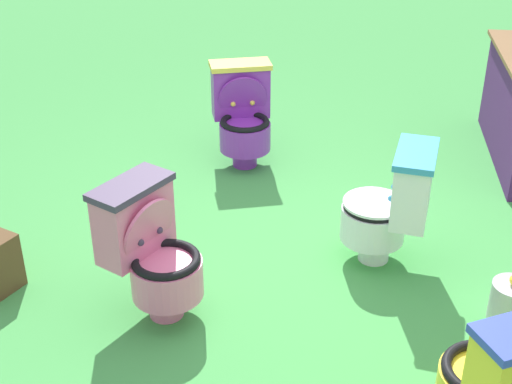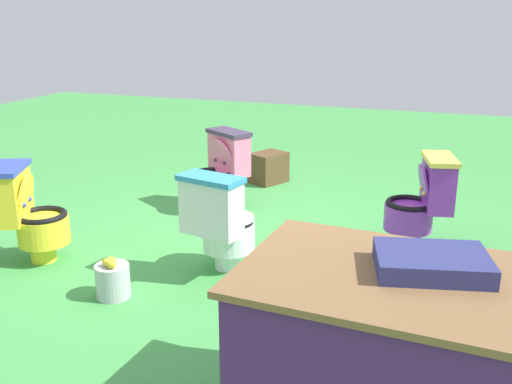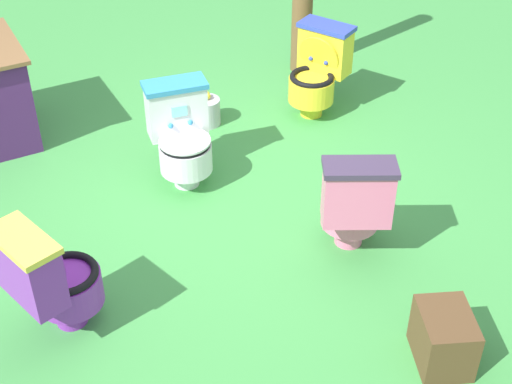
{
  "view_description": "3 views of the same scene",
  "coord_description": "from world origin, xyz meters",
  "px_view_note": "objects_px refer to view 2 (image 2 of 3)",
  "views": [
    {
      "loc": [
        3.5,
        -0.03,
        2.39
      ],
      "look_at": [
        0.02,
        -0.28,
        0.47
      ],
      "focal_mm": 50.68,
      "sensor_mm": 36.0,
      "label": 1
    },
    {
      "loc": [
        -1.61,
        3.98,
        1.78
      ],
      "look_at": [
        -0.07,
        -0.22,
        0.39
      ],
      "focal_mm": 41.42,
      "sensor_mm": 36.0,
      "label": 2
    },
    {
      "loc": [
        -1.91,
        -3.55,
        3.12
      ],
      "look_at": [
        0.05,
        -0.33,
        0.33
      ],
      "focal_mm": 51.99,
      "sensor_mm": 36.0,
      "label": 3
    }
  ],
  "objects_px": {
    "vendor_table": "(417,363)",
    "small_crate": "(269,168)",
    "toilet_purple": "(422,201)",
    "toilet_yellow": "(28,213)",
    "toilet_white": "(221,222)",
    "lemon_bucket": "(113,280)",
    "toilet_pink": "(220,170)"
  },
  "relations": [
    {
      "from": "toilet_white",
      "to": "small_crate",
      "type": "bearing_deg",
      "value": 112.81
    },
    {
      "from": "small_crate",
      "to": "toilet_white",
      "type": "bearing_deg",
      "value": 100.58
    },
    {
      "from": "toilet_purple",
      "to": "toilet_white",
      "type": "distance_m",
      "value": 1.58
    },
    {
      "from": "toilet_purple",
      "to": "vendor_table",
      "type": "xyz_separation_m",
      "value": [
        -0.18,
        2.26,
        0.02
      ]
    },
    {
      "from": "vendor_table",
      "to": "small_crate",
      "type": "relative_size",
      "value": 4.18
    },
    {
      "from": "toilet_purple",
      "to": "lemon_bucket",
      "type": "xyz_separation_m",
      "value": [
        1.77,
        1.54,
        -0.26
      ]
    },
    {
      "from": "toilet_yellow",
      "to": "toilet_white",
      "type": "xyz_separation_m",
      "value": [
        -1.38,
        -0.31,
        -0.0
      ]
    },
    {
      "from": "toilet_yellow",
      "to": "lemon_bucket",
      "type": "height_order",
      "value": "toilet_yellow"
    },
    {
      "from": "toilet_pink",
      "to": "toilet_yellow",
      "type": "height_order",
      "value": "same"
    },
    {
      "from": "small_crate",
      "to": "lemon_bucket",
      "type": "bearing_deg",
      "value": 88.24
    },
    {
      "from": "toilet_yellow",
      "to": "lemon_bucket",
      "type": "relative_size",
      "value": 2.63
    },
    {
      "from": "toilet_purple",
      "to": "toilet_pink",
      "type": "bearing_deg",
      "value": 66.62
    },
    {
      "from": "toilet_yellow",
      "to": "vendor_table",
      "type": "height_order",
      "value": "vendor_table"
    },
    {
      "from": "toilet_white",
      "to": "vendor_table",
      "type": "bearing_deg",
      "value": -30.2
    },
    {
      "from": "toilet_pink",
      "to": "lemon_bucket",
      "type": "distance_m",
      "value": 1.86
    },
    {
      "from": "toilet_yellow",
      "to": "toilet_purple",
      "type": "relative_size",
      "value": 1.0
    },
    {
      "from": "toilet_yellow",
      "to": "vendor_table",
      "type": "bearing_deg",
      "value": 45.41
    },
    {
      "from": "toilet_pink",
      "to": "small_crate",
      "type": "bearing_deg",
      "value": -67.04
    },
    {
      "from": "toilet_purple",
      "to": "vendor_table",
      "type": "distance_m",
      "value": 2.27
    },
    {
      "from": "small_crate",
      "to": "lemon_bucket",
      "type": "height_order",
      "value": "small_crate"
    },
    {
      "from": "toilet_yellow",
      "to": "toilet_white",
      "type": "height_order",
      "value": "same"
    },
    {
      "from": "toilet_yellow",
      "to": "small_crate",
      "type": "xyz_separation_m",
      "value": [
        -0.96,
        -2.54,
        -0.21
      ]
    },
    {
      "from": "lemon_bucket",
      "to": "toilet_pink",
      "type": "bearing_deg",
      "value": -88.56
    },
    {
      "from": "lemon_bucket",
      "to": "vendor_table",
      "type": "bearing_deg",
      "value": 159.65
    },
    {
      "from": "toilet_white",
      "to": "lemon_bucket",
      "type": "xyz_separation_m",
      "value": [
        0.5,
        0.59,
        -0.25
      ]
    },
    {
      "from": "toilet_yellow",
      "to": "vendor_table",
      "type": "xyz_separation_m",
      "value": [
        -2.82,
        1.01,
        0.02
      ]
    },
    {
      "from": "small_crate",
      "to": "vendor_table",
      "type": "bearing_deg",
      "value": 117.58
    },
    {
      "from": "toilet_pink",
      "to": "toilet_white",
      "type": "bearing_deg",
      "value": 144.44
    },
    {
      "from": "toilet_purple",
      "to": "vendor_table",
      "type": "height_order",
      "value": "vendor_table"
    },
    {
      "from": "toilet_pink",
      "to": "small_crate",
      "type": "height_order",
      "value": "toilet_pink"
    },
    {
      "from": "toilet_white",
      "to": "small_crate",
      "type": "height_order",
      "value": "toilet_white"
    },
    {
      "from": "lemon_bucket",
      "to": "small_crate",
      "type": "bearing_deg",
      "value": -91.76
    }
  ]
}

